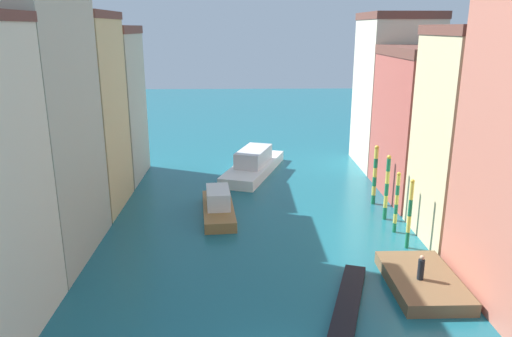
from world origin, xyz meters
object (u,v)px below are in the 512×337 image
(waterfront_dock, at_px, (422,281))
(mooring_pole_1, at_px, (397,202))
(person_on_dock, at_px, (421,268))
(gondola_black, at_px, (348,306))
(motorboat_0, at_px, (218,206))
(mooring_pole_2, at_px, (387,187))
(mooring_pole_0, at_px, (410,214))
(vaporetto_white, at_px, (254,164))
(mooring_pole_3, at_px, (375,174))

(waterfront_dock, height_order, mooring_pole_1, mooring_pole_1)
(waterfront_dock, distance_m, person_on_dock, 1.18)
(gondola_black, bearing_deg, motorboat_0, 118.39)
(mooring_pole_2, bearing_deg, person_on_dock, -95.77)
(person_on_dock, relative_size, mooring_pole_0, 0.30)
(vaporetto_white, xyz_separation_m, motorboat_0, (-3.06, -11.56, -0.13))
(waterfront_dock, xyz_separation_m, vaporetto_white, (-9.12, 23.08, 0.55))
(mooring_pole_0, height_order, vaporetto_white, mooring_pole_0)
(person_on_dock, relative_size, mooring_pole_3, 0.29)
(vaporetto_white, bearing_deg, waterfront_dock, -68.44)
(mooring_pole_1, relative_size, gondola_black, 0.54)
(waterfront_dock, relative_size, gondola_black, 0.75)
(mooring_pole_1, height_order, vaporetto_white, mooring_pole_1)
(mooring_pole_1, relative_size, vaporetto_white, 0.37)
(person_on_dock, xyz_separation_m, mooring_pole_2, (1.09, 10.74, 1.20))
(mooring_pole_1, distance_m, gondola_black, 11.63)
(mooring_pole_2, height_order, motorboat_0, mooring_pole_2)
(mooring_pole_2, height_order, mooring_pole_3, mooring_pole_2)
(mooring_pole_3, bearing_deg, gondola_black, -109.08)
(mooring_pole_1, relative_size, motorboat_0, 0.59)
(mooring_pole_2, bearing_deg, motorboat_0, 174.66)
(waterfront_dock, xyz_separation_m, gondola_black, (-4.76, -2.22, -0.15))
(person_on_dock, distance_m, mooring_pole_2, 10.86)
(motorboat_0, bearing_deg, person_on_dock, -45.23)
(mooring_pole_0, height_order, mooring_pole_2, mooring_pole_2)
(waterfront_dock, bearing_deg, vaporetto_white, 111.56)
(mooring_pole_2, distance_m, motorboat_0, 13.13)
(mooring_pole_0, relative_size, mooring_pole_3, 0.96)
(mooring_pole_0, bearing_deg, motorboat_0, 153.94)
(mooring_pole_2, xyz_separation_m, vaporetto_white, (-9.88, 12.77, -1.70))
(person_on_dock, bearing_deg, mooring_pole_0, 78.50)
(mooring_pole_2, bearing_deg, mooring_pole_3, 90.11)
(waterfront_dock, relative_size, mooring_pole_3, 1.24)
(waterfront_dock, height_order, mooring_pole_0, mooring_pole_0)
(mooring_pole_2, bearing_deg, mooring_pole_1, -89.90)
(mooring_pole_1, bearing_deg, mooring_pole_2, 90.10)
(mooring_pole_1, distance_m, mooring_pole_3, 5.92)
(waterfront_dock, xyz_separation_m, mooring_pole_0, (0.81, 5.16, 2.10))
(mooring_pole_1, bearing_deg, motorboat_0, 163.98)
(waterfront_dock, height_order, mooring_pole_3, mooring_pole_3)
(person_on_dock, height_order, mooring_pole_0, mooring_pole_0)
(waterfront_dock, distance_m, mooring_pole_2, 10.58)
(mooring_pole_2, distance_m, vaporetto_white, 16.23)
(waterfront_dock, bearing_deg, person_on_dock, -126.96)
(person_on_dock, distance_m, mooring_pole_0, 5.81)
(person_on_dock, relative_size, gondola_black, 0.17)
(waterfront_dock, xyz_separation_m, motorboat_0, (-12.18, 11.52, 0.42))
(mooring_pole_0, distance_m, mooring_pole_2, 5.15)
(gondola_black, bearing_deg, mooring_pole_2, 66.22)
(mooring_pole_2, xyz_separation_m, mooring_pole_3, (-0.01, 3.41, -0.02))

